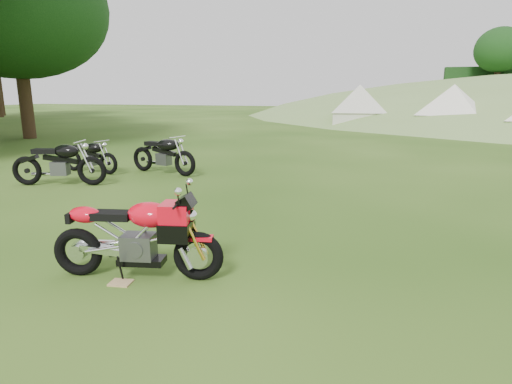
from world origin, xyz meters
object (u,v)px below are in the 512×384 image
(plywood_board, at_px, (121,283))
(vintage_moto_c, at_px, (163,153))
(tent_mid, at_px, (453,108))
(tent_left, at_px, (359,106))
(sport_motorcycle, at_px, (136,230))
(vintage_moto_d, at_px, (90,155))
(vintage_moto_a, at_px, (59,162))

(plywood_board, xyz_separation_m, vintage_moto_c, (-2.82, 5.93, 0.52))
(vintage_moto_c, distance_m, tent_mid, 17.60)
(tent_left, height_order, tent_mid, tent_left)
(sport_motorcycle, distance_m, tent_mid, 21.85)
(plywood_board, bearing_deg, tent_mid, 75.12)
(vintage_moto_d, bearing_deg, tent_mid, 64.31)
(vintage_moto_c, bearing_deg, sport_motorcycle, -49.95)
(vintage_moto_d, bearing_deg, sport_motorcycle, -40.16)
(sport_motorcycle, height_order, tent_mid, tent_mid)
(vintage_moto_d, distance_m, tent_left, 18.34)
(sport_motorcycle, relative_size, tent_left, 0.63)
(sport_motorcycle, xyz_separation_m, tent_mid, (5.57, 21.12, 0.71))
(sport_motorcycle, bearing_deg, plywood_board, -126.87)
(tent_mid, bearing_deg, vintage_moto_a, -101.46)
(plywood_board, relative_size, vintage_moto_a, 0.11)
(vintage_moto_c, relative_size, tent_left, 0.68)
(vintage_moto_a, bearing_deg, vintage_moto_c, 35.46)
(vintage_moto_d, height_order, tent_left, tent_left)
(plywood_board, xyz_separation_m, vintage_moto_a, (-4.32, 3.96, 0.53))
(sport_motorcycle, relative_size, vintage_moto_a, 0.91)
(plywood_board, bearing_deg, sport_motorcycle, 65.57)
(sport_motorcycle, height_order, vintage_moto_c, sport_motorcycle)
(vintage_moto_c, distance_m, vintage_moto_d, 1.94)
(plywood_board, height_order, tent_left, tent_left)
(vintage_moto_a, relative_size, vintage_moto_c, 1.02)
(plywood_board, distance_m, vintage_moto_d, 7.24)
(vintage_moto_d, xyz_separation_m, tent_mid, (10.37, 15.84, 0.81))
(tent_mid, bearing_deg, plywood_board, -86.43)
(vintage_moto_a, distance_m, tent_mid, 20.05)
(vintage_moto_a, bearing_deg, sport_motorcycle, -57.51)
(plywood_board, relative_size, tent_mid, 0.08)
(tent_left, distance_m, tent_mid, 5.22)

